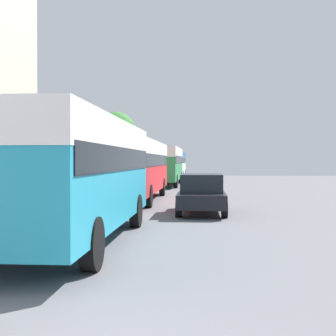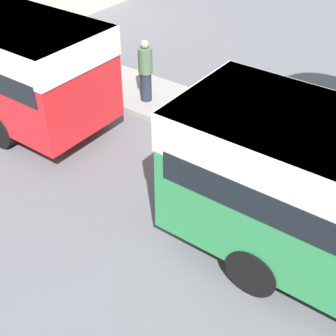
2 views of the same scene
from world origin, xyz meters
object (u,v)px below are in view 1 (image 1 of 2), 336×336
(bus_lead, at_px, (73,164))
(bus_third_in_line, at_px, (164,161))
(pedestrian_near_curb, at_px, (100,175))
(car_crossing, at_px, (202,193))
(bus_rear, at_px, (172,161))
(bus_following, at_px, (133,162))

(bus_lead, relative_size, bus_third_in_line, 0.82)
(pedestrian_near_curb, bearing_deg, bus_lead, -79.68)
(bus_lead, height_order, car_crossing, bus_lead)
(bus_rear, distance_m, pedestrian_near_curb, 22.04)
(bus_lead, distance_m, bus_third_in_line, 26.48)
(bus_following, bearing_deg, bus_rear, 89.42)
(car_crossing, bearing_deg, pedestrian_near_curb, 120.79)
(bus_following, distance_m, pedestrian_near_curb, 5.86)
(car_crossing, relative_size, pedestrian_near_curb, 2.27)
(pedestrian_near_curb, bearing_deg, bus_rear, 82.00)
(car_crossing, xyz_separation_m, pedestrian_near_curb, (-6.26, 10.51, 0.32))
(bus_third_in_line, xyz_separation_m, pedestrian_near_curb, (-3.15, -9.30, -0.89))
(bus_lead, xyz_separation_m, bus_third_in_line, (0.02, 26.48, 0.04))
(bus_lead, bearing_deg, bus_rear, 90.09)
(bus_lead, distance_m, bus_rear, 38.98)
(bus_lead, xyz_separation_m, car_crossing, (3.13, 6.67, -1.17))
(bus_lead, height_order, bus_rear, bus_lead)
(bus_lead, distance_m, car_crossing, 7.46)
(bus_third_in_line, xyz_separation_m, car_crossing, (3.11, -19.81, -1.21))
(bus_rear, distance_m, car_crossing, 32.49)
(bus_following, height_order, bus_rear, bus_following)
(bus_following, xyz_separation_m, car_crossing, (3.47, -5.42, -1.16))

